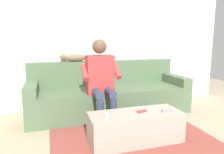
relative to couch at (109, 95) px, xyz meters
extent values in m
plane|color=tan|center=(0.00, 0.72, -0.28)|extent=(8.00, 8.00, 0.00)
cube|color=silver|center=(0.00, -0.45, 0.92)|extent=(4.82, 0.06, 2.41)
cube|color=#516B4C|center=(0.00, 0.12, -0.07)|extent=(2.21, 0.66, 0.42)
cube|color=#516B4C|center=(0.00, -0.28, 0.13)|extent=(2.55, 0.15, 0.83)
cube|color=#516B4C|center=(-1.19, 0.12, 0.00)|extent=(0.17, 0.66, 0.57)
cube|color=#516B4C|center=(1.19, 0.12, 0.00)|extent=(0.17, 0.66, 0.57)
cube|color=#A89E8E|center=(0.00, 1.09, -0.10)|extent=(1.08, 0.42, 0.36)
cube|color=#B23838|center=(0.24, 0.34, 0.42)|extent=(0.38, 0.23, 0.55)
sphere|color=brown|center=(0.24, 0.34, 0.81)|extent=(0.20, 0.20, 0.20)
cylinder|color=#333D56|center=(0.15, 0.52, 0.19)|extent=(0.11, 0.36, 0.11)
cylinder|color=#333D56|center=(0.33, 0.52, 0.19)|extent=(0.11, 0.36, 0.11)
cylinder|color=#333D56|center=(0.15, 0.70, -0.07)|extent=(0.10, 0.10, 0.42)
cylinder|color=#333D56|center=(0.33, 0.70, -0.07)|extent=(0.10, 0.10, 0.42)
cylinder|color=#B23838|center=(0.01, 0.42, 0.47)|extent=(0.08, 0.27, 0.22)
cylinder|color=#B23838|center=(0.47, 0.42, 0.47)|extent=(0.08, 0.27, 0.22)
ellipsoid|color=#756047|center=(0.50, -0.28, 0.61)|extent=(0.35, 0.13, 0.13)
sphere|color=#756047|center=(0.69, -0.28, 0.63)|extent=(0.11, 0.11, 0.11)
cone|color=#756047|center=(0.69, -0.31, 0.67)|extent=(0.04, 0.04, 0.03)
cone|color=#756047|center=(0.69, -0.26, 0.67)|extent=(0.04, 0.04, 0.03)
cylinder|color=#756047|center=(0.27, -0.28, 0.59)|extent=(0.18, 0.03, 0.03)
cube|color=white|center=(0.36, 1.11, 0.09)|extent=(0.07, 0.15, 0.03)
cube|color=gray|center=(-0.36, 1.17, 0.09)|extent=(0.13, 0.06, 0.03)
cube|color=#B73333|center=(-0.08, 1.09, 0.08)|extent=(0.12, 0.06, 0.02)
cube|color=#9E473D|center=(0.00, 0.96, -0.28)|extent=(1.94, 1.48, 0.01)
camera|label=1|loc=(0.94, 3.19, 0.90)|focal=33.26mm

